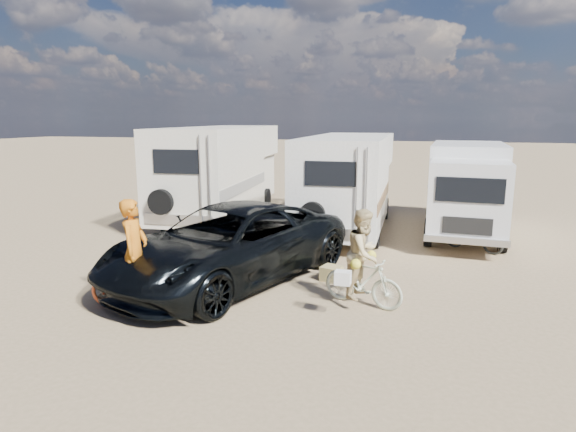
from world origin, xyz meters
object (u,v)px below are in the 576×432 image
(rv_left, at_px, (220,174))
(rider_man, at_px, (135,259))
(cooler, at_px, (228,243))
(rider_woman, at_px, (364,263))
(rv_main, at_px, (348,184))
(box_truck, at_px, (466,191))
(bike_woman, at_px, (363,281))
(bike_man, at_px, (137,284))
(dark_suv, at_px, (229,244))
(bike_parked, at_px, (474,235))
(crate, at_px, (331,273))

(rv_left, bearing_deg, rider_man, -81.86)
(rv_left, xyz_separation_m, cooler, (1.89, -3.76, -1.44))
(rider_woman, bearing_deg, rv_main, 29.67)
(cooler, bearing_deg, box_truck, 44.43)
(box_truck, distance_m, bike_woman, 7.12)
(bike_man, bearing_deg, rv_main, -30.88)
(rv_main, relative_size, dark_suv, 1.12)
(dark_suv, distance_m, rider_woman, 3.12)
(rv_main, xyz_separation_m, box_truck, (3.60, 0.38, -0.12))
(bike_parked, distance_m, cooler, 6.77)
(rv_main, relative_size, rider_man, 3.49)
(bike_woman, relative_size, crate, 4.01)
(box_truck, height_order, dark_suv, box_truck)
(bike_woman, distance_m, crate, 1.57)
(cooler, bearing_deg, rider_woman, -21.59)
(rider_man, bearing_deg, rv_main, -30.88)
(box_truck, bearing_deg, dark_suv, -128.40)
(bike_parked, bearing_deg, dark_suv, 156.38)
(box_truck, relative_size, rider_man, 3.06)
(rv_left, height_order, dark_suv, rv_left)
(dark_suv, xyz_separation_m, crate, (2.18, 0.67, -0.68))
(dark_suv, bearing_deg, rider_man, -98.11)
(box_truck, bearing_deg, bike_parked, -83.17)
(box_truck, distance_m, rider_woman, 7.09)
(box_truck, xyz_separation_m, bike_parked, (0.15, -1.91, -0.96))
(rv_left, distance_m, bike_parked, 8.71)
(cooler, bearing_deg, dark_suv, -51.36)
(rv_left, bearing_deg, dark_suv, -69.31)
(dark_suv, relative_size, bike_woman, 3.73)
(rider_man, xyz_separation_m, crate, (3.24, 2.63, -0.81))
(bike_parked, relative_size, crate, 4.07)
(dark_suv, distance_m, cooler, 2.70)
(bike_man, distance_m, cooler, 4.35)
(cooler, bearing_deg, bike_parked, 29.69)
(bike_parked, bearing_deg, bike_man, 162.14)
(rv_main, xyz_separation_m, bike_parked, (3.75, -1.53, -1.08))
(rv_main, height_order, dark_suv, rv_main)
(dark_suv, relative_size, cooler, 12.20)
(rider_woman, xyz_separation_m, crate, (-0.88, 1.26, -0.70))
(cooler, bearing_deg, rider_man, -75.55)
(bike_woman, height_order, bike_parked, bike_woman)
(rv_left, height_order, bike_parked, rv_left)
(rv_main, xyz_separation_m, rider_woman, (1.40, -6.33, -0.65))
(rv_left, xyz_separation_m, bike_woman, (6.05, -6.73, -1.15))
(rv_left, distance_m, cooler, 4.44)
(dark_suv, bearing_deg, crate, 37.39)
(dark_suv, bearing_deg, rider_woman, 9.34)
(bike_woman, bearing_deg, bike_parked, -8.92)
(dark_suv, relative_size, rider_woman, 3.51)
(bike_parked, bearing_deg, rider_woman, -177.61)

